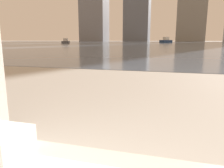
# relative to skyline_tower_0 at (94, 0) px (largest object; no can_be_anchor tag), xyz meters

# --- Properties ---
(harbor_water) EXTENTS (180.00, 110.00, 0.01)m
(harbor_water) POSITION_rel_skyline_tower_0_xyz_m (42.46, -56.00, -22.00)
(harbor_water) COLOR slate
(harbor_water) RESTS_ON ground_plane
(harbor_boat_2) EXTENTS (3.77, 4.80, 1.74)m
(harbor_boat_2) POSITION_rel_skyline_tower_0_xyz_m (40.68, -48.57, -21.38)
(harbor_boat_2) COLOR navy
(harbor_boat_2) RESTS_ON harbor_water
(harbor_boat_3) EXTENTS (1.87, 3.61, 1.29)m
(harbor_boat_3) POSITION_rel_skyline_tower_0_xyz_m (16.68, -66.98, -21.54)
(harbor_boat_3) COLOR #4C4C51
(harbor_boat_3) RESTS_ON harbor_water
(skyline_tower_0) EXTENTS (13.63, 12.17, 44.01)m
(skyline_tower_0) POSITION_rel_skyline_tower_0_xyz_m (0.00, 0.00, 0.00)
(skyline_tower_0) COLOR slate
(skyline_tower_0) RESTS_ON ground_plane
(skyline_tower_1) EXTENTS (12.74, 11.96, 27.71)m
(skyline_tower_1) POSITION_rel_skyline_tower_0_xyz_m (23.82, 0.00, -8.15)
(skyline_tower_1) COLOR slate
(skyline_tower_1) RESTS_ON ground_plane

